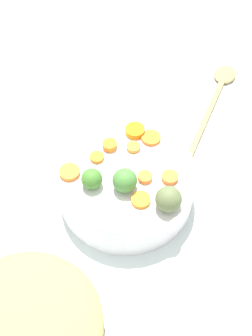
% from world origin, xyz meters
% --- Properties ---
extents(tabletop, '(2.40, 2.40, 0.02)m').
position_xyz_m(tabletop, '(0.00, 0.00, 0.01)').
color(tabletop, silver).
rests_on(tabletop, ground).
extents(serving_bowl_carrots, '(0.24, 0.24, 0.07)m').
position_xyz_m(serving_bowl_carrots, '(0.03, -0.06, 0.06)').
color(serving_bowl_carrots, white).
rests_on(serving_bowl_carrots, tabletop).
extents(stuffing_mound, '(0.21, 0.21, 0.04)m').
position_xyz_m(stuffing_mound, '(0.33, -0.07, 0.14)').
color(stuffing_mound, tan).
rests_on(stuffing_mound, metal_pot).
extents(carrot_slice_0, '(0.04, 0.04, 0.01)m').
position_xyz_m(carrot_slice_0, '(-0.06, -0.04, 0.10)').
color(carrot_slice_0, orange).
rests_on(carrot_slice_0, serving_bowl_carrots).
extents(carrot_slice_1, '(0.03, 0.03, 0.01)m').
position_xyz_m(carrot_slice_1, '(-0.02, -0.06, 0.10)').
color(carrot_slice_1, orange).
rests_on(carrot_slice_1, serving_bowl_carrots).
extents(carrot_slice_2, '(0.03, 0.03, 0.01)m').
position_xyz_m(carrot_slice_2, '(0.02, -0.11, 0.10)').
color(carrot_slice_2, orange).
rests_on(carrot_slice_2, serving_bowl_carrots).
extents(carrot_slice_3, '(0.03, 0.03, 0.01)m').
position_xyz_m(carrot_slice_3, '(0.03, -0.02, 0.10)').
color(carrot_slice_3, orange).
rests_on(carrot_slice_3, serving_bowl_carrots).
extents(carrot_slice_4, '(0.04, 0.04, 0.01)m').
position_xyz_m(carrot_slice_4, '(0.07, -0.01, 0.10)').
color(carrot_slice_4, orange).
rests_on(carrot_slice_4, serving_bowl_carrots).
extents(carrot_slice_5, '(0.04, 0.04, 0.01)m').
position_xyz_m(carrot_slice_5, '(0.07, -0.14, 0.10)').
color(carrot_slice_5, orange).
rests_on(carrot_slice_5, serving_bowl_carrots).
extents(carrot_slice_6, '(0.03, 0.03, 0.01)m').
position_xyz_m(carrot_slice_6, '(-0.01, -0.10, 0.10)').
color(carrot_slice_6, orange).
rests_on(carrot_slice_6, serving_bowl_carrots).
extents(carrot_slice_7, '(0.04, 0.04, 0.01)m').
position_xyz_m(carrot_slice_7, '(-0.06, -0.08, 0.10)').
color(carrot_slice_7, orange).
rests_on(carrot_slice_7, serving_bowl_carrots).
extents(carrot_slice_8, '(0.03, 0.03, 0.01)m').
position_xyz_m(carrot_slice_8, '(0.01, 0.02, 0.10)').
color(carrot_slice_8, orange).
rests_on(carrot_slice_8, serving_bowl_carrots).
extents(brussels_sprout_0, '(0.03, 0.03, 0.03)m').
position_xyz_m(brussels_sprout_0, '(0.08, -0.10, 0.11)').
color(brussels_sprout_0, '#437E2D').
rests_on(brussels_sprout_0, serving_bowl_carrots).
extents(brussels_sprout_1, '(0.04, 0.04, 0.04)m').
position_xyz_m(brussels_sprout_1, '(0.07, 0.03, 0.12)').
color(brussels_sprout_1, '#606D41').
rests_on(brussels_sprout_1, serving_bowl_carrots).
extents(brussels_sprout_2, '(0.04, 0.04, 0.04)m').
position_xyz_m(brussels_sprout_2, '(0.06, -0.04, 0.11)').
color(brussels_sprout_2, '#488337').
rests_on(brussels_sprout_2, serving_bowl_carrots).
extents(wooden_spoon, '(0.29, 0.05, 0.01)m').
position_xyz_m(wooden_spoon, '(-0.30, 0.02, 0.03)').
color(wooden_spoon, '#A68755').
rests_on(wooden_spoon, tabletop).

